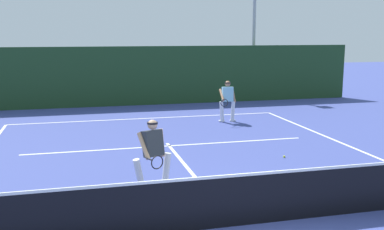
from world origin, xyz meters
name	(u,v)px	position (x,y,z in m)	size (l,w,h in m)	color
ground_plane	(235,226)	(0.00, 0.00, 0.00)	(80.00, 80.00, 0.00)	#3C4891
court_line_baseline_far	(147,118)	(0.00, 10.75, 0.00)	(10.72, 0.10, 0.01)	white
court_line_service	(169,146)	(0.00, 6.06, 0.00)	(8.74, 0.10, 0.01)	white
court_line_centre	(192,173)	(0.00, 3.20, 0.00)	(0.10, 6.40, 0.01)	white
tennis_net	(236,200)	(0.00, 0.00, 0.50)	(11.75, 0.09, 1.09)	#1E4723
player_near	(153,153)	(-1.14, 2.16, 0.88)	(0.94, 0.98, 1.61)	silver
player_far	(227,99)	(2.96, 9.27, 0.88)	(0.82, 0.89, 1.61)	silver
tennis_ball	(284,157)	(2.85, 3.96, 0.03)	(0.07, 0.07, 0.07)	#D1E033
tennis_ball_extra	(79,215)	(-2.73, 1.12, 0.03)	(0.07, 0.07, 0.07)	#D1E033
back_fence_windscreen	(135,76)	(0.00, 14.28, 1.41)	(22.32, 0.12, 2.81)	#1E3D20
light_pole	(254,22)	(6.58, 15.74, 4.01)	(0.55, 0.44, 6.41)	#9EA39E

